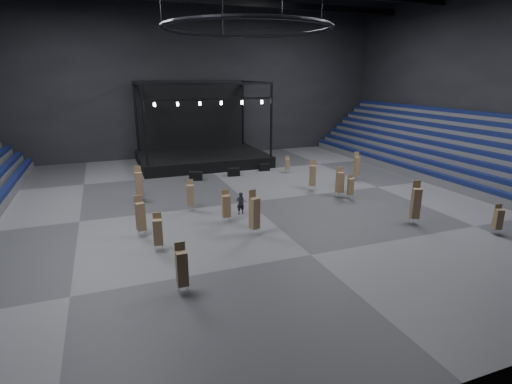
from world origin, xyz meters
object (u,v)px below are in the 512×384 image
object	(u,v)px
chair_stack_6	(351,186)
chair_stack_11	(498,219)
flight_case_left	(196,176)
chair_stack_1	(416,202)
chair_stack_4	(139,183)
flight_case_right	(264,167)
crew_member	(340,177)
chair_stack_0	(340,182)
man_center	(240,203)
chair_stack_12	(226,205)
chair_stack_3	(158,231)
chair_stack_7	(357,166)
chair_stack_10	(287,164)
chair_stack_2	(254,212)
chair_stack_5	(140,216)
chair_stack_13	(190,195)
flight_case_mid	(234,172)
stage	(200,150)
chair_stack_9	(182,267)

from	to	relation	value
chair_stack_6	chair_stack_11	size ratio (longest dim) A/B	1.03
flight_case_left	chair_stack_1	size ratio (longest dim) A/B	0.41
chair_stack_1	chair_stack_4	bearing A→B (deg)	166.77
flight_case_right	crew_member	world-z (taller)	crew_member
flight_case_right	chair_stack_0	world-z (taller)	chair_stack_0
chair_stack_11	man_center	bearing A→B (deg)	165.63
chair_stack_1	chair_stack_12	size ratio (longest dim) A/B	1.30
chair_stack_3	chair_stack_12	size ratio (longest dim) A/B	0.98
flight_case_left	chair_stack_12	bearing A→B (deg)	-92.90
chair_stack_0	chair_stack_1	bearing A→B (deg)	-70.03
chair_stack_7	crew_member	distance (m)	3.36
chair_stack_10	man_center	bearing A→B (deg)	-112.19
chair_stack_7	chair_stack_11	bearing A→B (deg)	-78.90
chair_stack_2	chair_stack_4	xyz separation A→B (m)	(-6.11, 10.09, -0.04)
chair_stack_5	chair_stack_11	distance (m)	22.60
man_center	crew_member	bearing A→B (deg)	-163.96
chair_stack_6	chair_stack_0	bearing A→B (deg)	137.07
chair_stack_6	chair_stack_13	xyz separation A→B (m)	(-12.89, 1.64, 0.19)
flight_case_left	chair_stack_4	xyz separation A→B (m)	(-5.68, -4.84, 1.04)
flight_case_mid	chair_stack_2	bearing A→B (deg)	-103.00
chair_stack_10	chair_stack_2	bearing A→B (deg)	-104.61
chair_stack_2	crew_member	bearing A→B (deg)	19.07
chair_stack_6	chair_stack_12	bearing A→B (deg)	-167.99
stage	flight_case_right	size ratio (longest dim) A/B	12.68
chair_stack_4	chair_stack_5	xyz separation A→B (m)	(-0.62, -7.78, -0.09)
chair_stack_7	chair_stack_10	distance (m)	7.13
flight_case_left	chair_stack_2	size ratio (longest dim) A/B	0.43
chair_stack_4	flight_case_left	bearing A→B (deg)	39.79
chair_stack_10	crew_member	size ratio (longest dim) A/B	0.90
chair_stack_5	chair_stack_6	xyz separation A→B (m)	(16.83, 2.12, -0.30)
chair_stack_9	chair_stack_6	bearing A→B (deg)	30.87
flight_case_right	chair_stack_4	size ratio (longest dim) A/B	0.39
chair_stack_10	chair_stack_13	bearing A→B (deg)	-127.02
stage	flight_case_right	bearing A→B (deg)	-50.71
flight_case_right	chair_stack_6	xyz separation A→B (m)	(2.82, -11.83, 0.70)
chair_stack_3	chair_stack_2	bearing A→B (deg)	12.81
chair_stack_3	chair_stack_13	xyz separation A→B (m)	(3.24, 6.41, 0.04)
chair_stack_7	chair_stack_9	distance (m)	24.72
stage	chair_stack_3	bearing A→B (deg)	-108.99
chair_stack_2	crew_member	distance (m)	13.68
chair_stack_2	chair_stack_7	size ratio (longest dim) A/B	1.07
chair_stack_10	chair_stack_11	world-z (taller)	chair_stack_11
flight_case_mid	chair_stack_12	world-z (taller)	chair_stack_12
chair_stack_11	chair_stack_12	world-z (taller)	chair_stack_12
flight_case_left	chair_stack_11	world-z (taller)	chair_stack_11
flight_case_mid	chair_stack_1	size ratio (longest dim) A/B	0.39
chair_stack_4	chair_stack_6	distance (m)	17.17
chair_stack_3	chair_stack_6	distance (m)	16.81
flight_case_left	chair_stack_0	distance (m)	13.99
chair_stack_4	chair_stack_1	bearing A→B (deg)	-36.26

